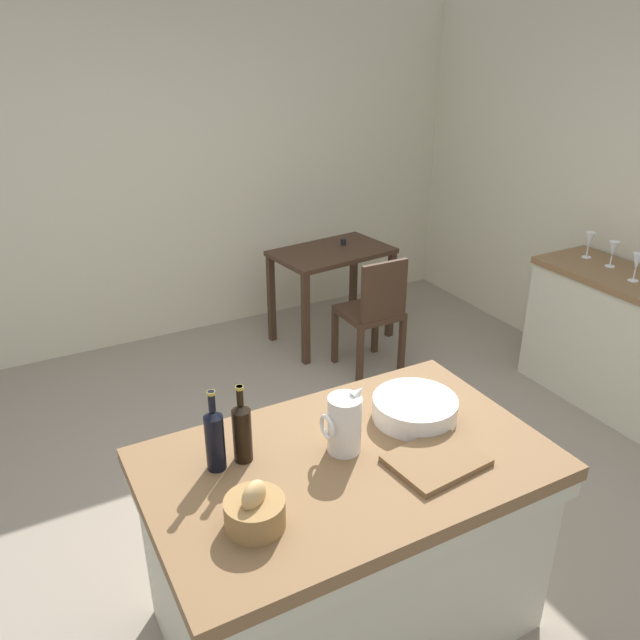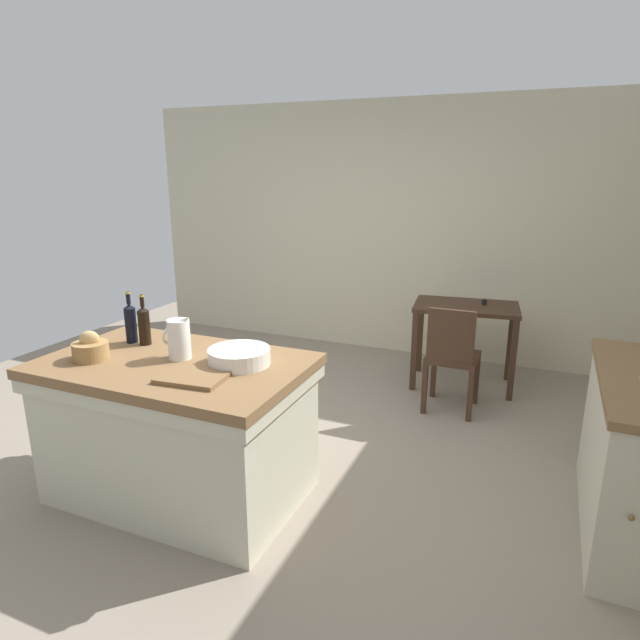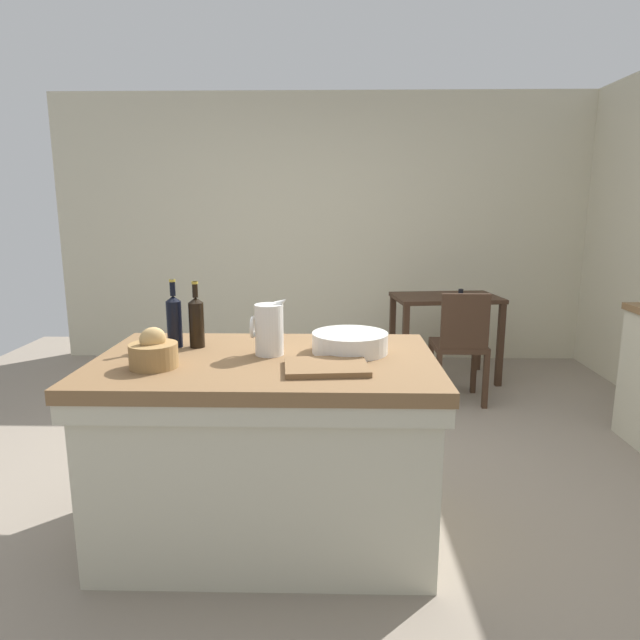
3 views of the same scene
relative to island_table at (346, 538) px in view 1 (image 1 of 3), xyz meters
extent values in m
plane|color=gray|center=(0.23, 0.59, -0.47)|extent=(6.76, 6.76, 0.00)
cube|color=beige|center=(0.23, 3.19, 0.83)|extent=(5.32, 0.12, 2.60)
cube|color=brown|center=(0.00, 0.00, 0.37)|extent=(1.52, 0.95, 0.06)
cube|color=beige|center=(0.00, 0.00, 0.30)|extent=(1.50, 0.93, 0.08)
cube|color=beige|center=(0.00, 0.00, -0.06)|extent=(1.44, 0.87, 0.80)
cube|color=brown|center=(2.49, 0.66, 0.41)|extent=(0.52, 1.26, 0.04)
cube|color=beige|center=(2.49, 0.66, -0.04)|extent=(0.49, 1.23, 0.86)
cube|color=#3D281C|center=(1.30, 2.43, 0.27)|extent=(0.96, 0.66, 0.04)
cube|color=#3D281C|center=(0.91, 2.14, -0.10)|extent=(0.06, 0.06, 0.72)
cube|color=#3D281C|center=(1.74, 2.24, -0.10)|extent=(0.06, 0.06, 0.72)
cube|color=#3D281C|center=(0.85, 2.63, -0.10)|extent=(0.06, 0.06, 0.72)
cube|color=#3D281C|center=(1.68, 2.72, -0.10)|extent=(0.06, 0.06, 0.72)
cylinder|color=black|center=(1.44, 2.50, 0.32)|extent=(0.04, 0.04, 0.05)
cube|color=#3D281C|center=(1.29, 1.87, -0.02)|extent=(0.40, 0.40, 0.04)
cube|color=#3D281C|center=(1.29, 1.69, 0.22)|extent=(0.36, 0.03, 0.42)
cube|color=#3D281C|center=(1.47, 2.05, -0.25)|extent=(0.04, 0.04, 0.43)
cube|color=#3D281C|center=(1.11, 2.05, -0.25)|extent=(0.04, 0.04, 0.43)
cube|color=#3D281C|center=(1.47, 1.69, -0.25)|extent=(0.04, 0.04, 0.43)
cube|color=#3D281C|center=(1.11, 1.69, -0.25)|extent=(0.04, 0.04, 0.43)
cylinder|color=silver|center=(0.01, 0.05, 0.51)|extent=(0.13, 0.13, 0.23)
cone|color=silver|center=(0.07, 0.05, 0.64)|extent=(0.07, 0.04, 0.06)
torus|color=silver|center=(-0.06, 0.05, 0.52)|extent=(0.02, 0.10, 0.10)
cylinder|color=silver|center=(0.38, 0.10, 0.44)|extent=(0.35, 0.35, 0.09)
cylinder|color=olive|center=(-0.45, -0.17, 0.45)|extent=(0.20, 0.20, 0.10)
ellipsoid|color=tan|center=(-0.45, -0.17, 0.52)|extent=(0.13, 0.11, 0.10)
cube|color=brown|center=(0.27, -0.18, 0.41)|extent=(0.37, 0.29, 0.02)
cylinder|color=black|center=(-0.35, 0.18, 0.51)|extent=(0.07, 0.07, 0.22)
cone|color=black|center=(-0.35, 0.18, 0.63)|extent=(0.07, 0.07, 0.03)
cylinder|color=black|center=(-0.35, 0.18, 0.68)|extent=(0.03, 0.03, 0.08)
cylinder|color=#B29933|center=(-0.35, 0.18, 0.71)|extent=(0.03, 0.03, 0.01)
cylinder|color=black|center=(-0.46, 0.18, 0.51)|extent=(0.07, 0.07, 0.22)
cone|color=black|center=(-0.46, 0.18, 0.63)|extent=(0.07, 0.07, 0.03)
cylinder|color=black|center=(-0.46, 0.18, 0.69)|extent=(0.03, 0.03, 0.08)
cylinder|color=#B29933|center=(-0.46, 0.18, 0.72)|extent=(0.03, 0.03, 0.01)
cylinder|color=white|center=(2.45, 0.65, 0.44)|extent=(0.06, 0.06, 0.00)
cylinder|color=white|center=(2.45, 0.65, 0.48)|extent=(0.01, 0.01, 0.07)
cone|color=white|center=(2.45, 0.65, 0.56)|extent=(0.07, 0.07, 0.10)
cylinder|color=white|center=(2.54, 0.90, 0.44)|extent=(0.06, 0.06, 0.00)
cylinder|color=white|center=(2.54, 0.90, 0.47)|extent=(0.01, 0.01, 0.07)
cone|color=white|center=(2.54, 0.90, 0.56)|extent=(0.07, 0.07, 0.10)
cylinder|color=white|center=(2.55, 1.10, 0.44)|extent=(0.06, 0.06, 0.00)
cylinder|color=white|center=(2.55, 1.10, 0.48)|extent=(0.01, 0.01, 0.07)
cone|color=white|center=(2.55, 1.10, 0.56)|extent=(0.07, 0.07, 0.10)
camera|label=1|loc=(-1.03, -1.68, 1.89)|focal=35.83mm
camera|label=2|loc=(1.92, -2.35, 1.47)|focal=30.25mm
camera|label=3|loc=(0.30, -2.39, 1.06)|focal=31.05mm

